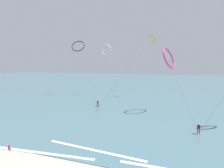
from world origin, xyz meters
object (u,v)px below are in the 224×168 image
kite_magenta (169,58)px  surfer_cobalt (98,104)px  kite_ivory (106,50)px  beach_flag (9,152)px  surfer_coral (199,129)px  kite_charcoal (78,46)px  kite_amber (152,39)px

kite_magenta → surfer_cobalt: bearing=116.4°
kite_ivory → beach_flag: bearing=114.9°
surfer_coral → kite_charcoal: bearing=-22.4°
surfer_coral → kite_amber: bearing=-55.6°
beach_flag → surfer_cobalt: bearing=94.6°
kite_amber → beach_flag: 57.23m
surfer_cobalt → kite_magenta: (17.97, 2.14, 12.23)m
surfer_coral → kite_ivory: 46.10m
surfer_cobalt → kite_amber: size_ratio=0.07×
surfer_coral → beach_flag: bearing=55.6°
kite_ivory → kite_magenta: bearing=158.7°
surfer_cobalt → kite_ivory: bearing=-123.4°
surfer_coral → kite_ivory: kite_ivory is taller
kite_charcoal → beach_flag: size_ratio=7.59×
surfer_coral → beach_flag: beach_flag is taller
kite_ivory → surfer_coral: bearing=147.7°
kite_charcoal → kite_magenta: size_ratio=1.18×
surfer_cobalt → kite_ivory: 26.12m
kite_magenta → surfer_coral: bearing=-139.8°
surfer_coral → kite_amber: kite_amber is taller
kite_magenta → beach_flag: kite_magenta is taller
kite_amber → kite_charcoal: size_ratio=1.18×
kite_amber → surfer_coral: bearing=-35.0°
kite_charcoal → beach_flag: (18.53, -48.74, -16.75)m
kite_charcoal → kite_magenta: bearing=-36.3°
surfer_cobalt → beach_flag: 30.27m
kite_ivory → kite_magenta: (22.98, -17.79, -3.90)m
kite_ivory → beach_flag: 52.84m
kite_ivory → beach_flag: size_ratio=7.76×
kite_charcoal → surfer_cobalt: bearing=-59.6°
kite_ivory → kite_magenta: 29.32m
surfer_cobalt → kite_magenta: size_ratio=0.10×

